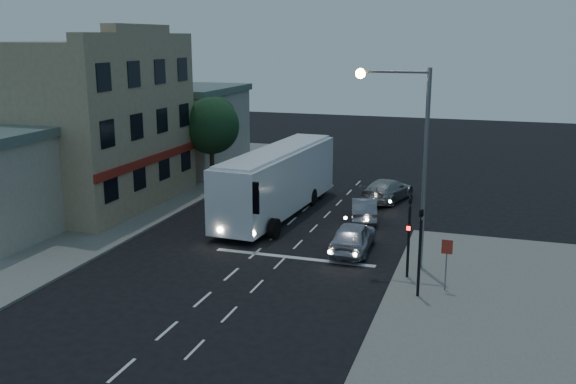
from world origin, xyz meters
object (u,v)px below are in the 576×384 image
(tour_bus, at_px, (278,179))
(regulatory_sign, at_px, (447,256))
(car_suv, at_px, (353,237))
(car_sedan_a, at_px, (364,209))
(traffic_signal_main, at_px, (409,227))
(traffic_signal_side, at_px, (420,242))
(streetlight, at_px, (411,145))
(car_sedan_b, at_px, (387,190))
(street_tree, at_px, (211,123))

(tour_bus, height_order, regulatory_sign, tour_bus)
(tour_bus, relative_size, car_suv, 2.92)
(tour_bus, relative_size, regulatory_sign, 5.97)
(car_sedan_a, xyz_separation_m, traffic_signal_main, (3.69, -8.74, 1.76))
(car_suv, height_order, traffic_signal_side, traffic_signal_side)
(car_suv, xyz_separation_m, car_sedan_a, (-0.60, 5.71, -0.10))
(tour_bus, xyz_separation_m, streetlight, (8.60, -6.97, 3.58))
(car_sedan_b, distance_m, regulatory_sign, 15.47)
(street_tree, bearing_deg, car_sedan_b, -2.64)
(car_sedan_b, bearing_deg, streetlight, 117.04)
(traffic_signal_side, relative_size, street_tree, 0.66)
(car_suv, relative_size, car_sedan_b, 0.90)
(tour_bus, xyz_separation_m, traffic_signal_main, (8.86, -8.39, 0.27))
(traffic_signal_main, bearing_deg, streetlight, 100.20)
(car_sedan_a, relative_size, car_sedan_b, 0.80)
(car_sedan_b, xyz_separation_m, street_tree, (-12.68, 0.58, 3.77))
(regulatory_sign, bearing_deg, car_suv, 139.91)
(car_suv, bearing_deg, street_tree, -42.95)
(traffic_signal_main, relative_size, street_tree, 0.66)
(tour_bus, relative_size, car_sedan_a, 3.27)
(car_sedan_b, relative_size, traffic_signal_side, 1.22)
(car_sedan_b, relative_size, street_tree, 0.80)
(car_suv, bearing_deg, traffic_signal_side, 125.69)
(tour_bus, bearing_deg, traffic_signal_side, -43.52)
(traffic_signal_side, relative_size, regulatory_sign, 1.86)
(traffic_signal_side, bearing_deg, regulatory_sign, 43.92)
(regulatory_sign, bearing_deg, traffic_signal_side, -136.08)
(street_tree, bearing_deg, traffic_signal_main, -42.03)
(tour_bus, bearing_deg, street_tree, 143.69)
(streetlight, relative_size, street_tree, 1.45)
(street_tree, bearing_deg, streetlight, -39.51)
(car_sedan_b, bearing_deg, car_suv, 104.01)
(traffic_signal_main, distance_m, street_tree, 21.38)
(street_tree, bearing_deg, car_sedan_a, -24.45)
(streetlight, distance_m, street_tree, 20.19)
(car_sedan_b, distance_m, traffic_signal_main, 14.12)
(car_sedan_a, bearing_deg, streetlight, 102.35)
(car_sedan_a, bearing_deg, tour_bus, -8.97)
(streetlight, bearing_deg, car_sedan_a, 115.16)
(car_sedan_a, bearing_deg, regulatory_sign, 106.13)
(car_sedan_b, bearing_deg, regulatory_sign, 122.04)
(traffic_signal_main, relative_size, traffic_signal_side, 1.00)
(traffic_signal_main, height_order, street_tree, street_tree)
(regulatory_sign, relative_size, streetlight, 0.24)
(streetlight, bearing_deg, street_tree, 140.49)
(car_sedan_b, relative_size, streetlight, 0.55)
(car_suv, relative_size, streetlight, 0.50)
(car_sedan_b, distance_m, traffic_signal_side, 16.19)
(tour_bus, height_order, car_sedan_a, tour_bus)
(tour_bus, relative_size, traffic_signal_main, 3.20)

